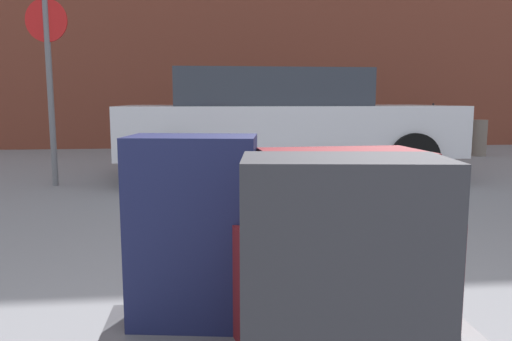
{
  "coord_description": "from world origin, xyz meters",
  "views": [
    {
      "loc": [
        -0.25,
        -1.22,
        1.04
      ],
      "look_at": [
        0.0,
        1.2,
        0.69
      ],
      "focal_mm": 34.83,
      "sensor_mm": 36.0,
      "label": 1
    }
  ],
  "objects_px": {
    "bicycle_leaning": "(413,132)",
    "no_parking_sign": "(49,71)",
    "parked_car": "(281,120)",
    "bollard_kerb_far": "(479,138)",
    "suitcase_navy_front_left": "(193,230)",
    "bollard_kerb_mid": "(422,138)",
    "bollard_kerb_near": "(337,139)",
    "duffel_bag_maroon_rear_left": "(340,275)",
    "duffel_bag_maroon_topmost_pile": "(342,186)",
    "suitcase_charcoal_front_right": "(341,301)"
  },
  "relations": [
    {
      "from": "parked_car",
      "to": "bicycle_leaning",
      "type": "xyz_separation_m",
      "value": [
        3.23,
        3.19,
        -0.39
      ]
    },
    {
      "from": "duffel_bag_maroon_rear_left",
      "to": "bollard_kerb_mid",
      "type": "xyz_separation_m",
      "value": [
        3.54,
        7.28,
        -0.18
      ]
    },
    {
      "from": "bollard_kerb_far",
      "to": "no_parking_sign",
      "type": "xyz_separation_m",
      "value": [
        -6.87,
        -2.51,
        1.04
      ]
    },
    {
      "from": "bicycle_leaning",
      "to": "bollard_kerb_near",
      "type": "height_order",
      "value": "bicycle_leaning"
    },
    {
      "from": "suitcase_navy_front_left",
      "to": "bollard_kerb_near",
      "type": "bearing_deg",
      "value": 80.16
    },
    {
      "from": "bicycle_leaning",
      "to": "no_parking_sign",
      "type": "distance_m",
      "value": 7.15
    },
    {
      "from": "duffel_bag_maroon_rear_left",
      "to": "parked_car",
      "type": "relative_size",
      "value": 0.15
    },
    {
      "from": "bollard_kerb_mid",
      "to": "bollard_kerb_far",
      "type": "relative_size",
      "value": 1.0
    },
    {
      "from": "duffel_bag_maroon_rear_left",
      "to": "bollard_kerb_far",
      "type": "height_order",
      "value": "duffel_bag_maroon_rear_left"
    },
    {
      "from": "suitcase_charcoal_front_right",
      "to": "bicycle_leaning",
      "type": "relative_size",
      "value": 0.34
    },
    {
      "from": "bollard_kerb_near",
      "to": "bollard_kerb_mid",
      "type": "xyz_separation_m",
      "value": [
        1.58,
        0.0,
        0.0
      ]
    },
    {
      "from": "suitcase_navy_front_left",
      "to": "bollard_kerb_mid",
      "type": "bearing_deg",
      "value": 69.63
    },
    {
      "from": "bollard_kerb_near",
      "to": "bollard_kerb_mid",
      "type": "relative_size",
      "value": 1.0
    },
    {
      "from": "parked_car",
      "to": "bicycle_leaning",
      "type": "bearing_deg",
      "value": 44.59
    },
    {
      "from": "bollard_kerb_mid",
      "to": "duffel_bag_maroon_rear_left",
      "type": "bearing_deg",
      "value": -115.95
    },
    {
      "from": "parked_car",
      "to": "bollard_kerb_mid",
      "type": "xyz_separation_m",
      "value": [
        2.92,
        2.07,
        -0.43
      ]
    },
    {
      "from": "duffel_bag_maroon_rear_left",
      "to": "suitcase_charcoal_front_right",
      "type": "height_order",
      "value": "suitcase_charcoal_front_right"
    },
    {
      "from": "duffel_bag_maroon_topmost_pile",
      "to": "no_parking_sign",
      "type": "height_order",
      "value": "no_parking_sign"
    },
    {
      "from": "bollard_kerb_far",
      "to": "suitcase_navy_front_left",
      "type": "bearing_deg",
      "value": -125.36
    },
    {
      "from": "suitcase_charcoal_front_right",
      "to": "duffel_bag_maroon_rear_left",
      "type": "bearing_deg",
      "value": 81.6
    },
    {
      "from": "duffel_bag_maroon_rear_left",
      "to": "suitcase_navy_front_left",
      "type": "distance_m",
      "value": 0.47
    },
    {
      "from": "bicycle_leaning",
      "to": "duffel_bag_maroon_rear_left",
      "type": "bearing_deg",
      "value": -114.68
    },
    {
      "from": "duffel_bag_maroon_topmost_pile",
      "to": "bollard_kerb_near",
      "type": "relative_size",
      "value": 0.71
    },
    {
      "from": "bollard_kerb_mid",
      "to": "suitcase_navy_front_left",
      "type": "bearing_deg",
      "value": -119.06
    },
    {
      "from": "duffel_bag_maroon_topmost_pile",
      "to": "bicycle_leaning",
      "type": "height_order",
      "value": "bicycle_leaning"
    },
    {
      "from": "duffel_bag_maroon_rear_left",
      "to": "parked_car",
      "type": "bearing_deg",
      "value": 70.8
    },
    {
      "from": "bollard_kerb_mid",
      "to": "suitcase_charcoal_front_right",
      "type": "bearing_deg",
      "value": -115.36
    },
    {
      "from": "bicycle_leaning",
      "to": "suitcase_charcoal_front_right",
      "type": "bearing_deg",
      "value": -114.22
    },
    {
      "from": "suitcase_charcoal_front_right",
      "to": "suitcase_navy_front_left",
      "type": "xyz_separation_m",
      "value": [
        -0.31,
        0.58,
        0.0
      ]
    },
    {
      "from": "suitcase_navy_front_left",
      "to": "no_parking_sign",
      "type": "relative_size",
      "value": 0.27
    },
    {
      "from": "bicycle_leaning",
      "to": "bollard_kerb_far",
      "type": "distance_m",
      "value": 1.37
    },
    {
      "from": "bicycle_leaning",
      "to": "bollard_kerb_mid",
      "type": "xyz_separation_m",
      "value": [
        -0.32,
        -1.12,
        -0.04
      ]
    },
    {
      "from": "bollard_kerb_near",
      "to": "bollard_kerb_mid",
      "type": "bearing_deg",
      "value": 0.0
    },
    {
      "from": "bicycle_leaning",
      "to": "no_parking_sign",
      "type": "height_order",
      "value": "no_parking_sign"
    },
    {
      "from": "suitcase_navy_front_left",
      "to": "parked_car",
      "type": "relative_size",
      "value": 0.14
    },
    {
      "from": "suitcase_navy_front_left",
      "to": "no_parking_sign",
      "type": "bearing_deg",
      "value": 119.56
    },
    {
      "from": "suitcase_charcoal_front_right",
      "to": "bollard_kerb_near",
      "type": "xyz_separation_m",
      "value": [
        2.09,
        7.76,
        -0.3
      ]
    },
    {
      "from": "suitcase_navy_front_left",
      "to": "bicycle_leaning",
      "type": "distance_m",
      "value": 9.34
    },
    {
      "from": "suitcase_charcoal_front_right",
      "to": "bicycle_leaning",
      "type": "height_order",
      "value": "bicycle_leaning"
    },
    {
      "from": "suitcase_charcoal_front_right",
      "to": "suitcase_navy_front_left",
      "type": "bearing_deg",
      "value": 125.09
    },
    {
      "from": "suitcase_navy_front_left",
      "to": "bicycle_leaning",
      "type": "relative_size",
      "value": 0.34
    },
    {
      "from": "suitcase_charcoal_front_right",
      "to": "duffel_bag_maroon_topmost_pile",
      "type": "bearing_deg",
      "value": 81.6
    },
    {
      "from": "duffel_bag_maroon_rear_left",
      "to": "duffel_bag_maroon_topmost_pile",
      "type": "height_order",
      "value": "duffel_bag_maroon_topmost_pile"
    },
    {
      "from": "suitcase_navy_front_left",
      "to": "no_parking_sign",
      "type": "height_order",
      "value": "no_parking_sign"
    },
    {
      "from": "parked_car",
      "to": "bollard_kerb_near",
      "type": "bearing_deg",
      "value": 57.16
    },
    {
      "from": "suitcase_navy_front_left",
      "to": "parked_car",
      "type": "xyz_separation_m",
      "value": [
        1.07,
        5.1,
        0.13
      ]
    },
    {
      "from": "duffel_bag_maroon_rear_left",
      "to": "duffel_bag_maroon_topmost_pile",
      "type": "relative_size",
      "value": 1.38
    },
    {
      "from": "parked_car",
      "to": "bollard_kerb_far",
      "type": "bearing_deg",
      "value": 27.23
    },
    {
      "from": "bollard_kerb_near",
      "to": "bollard_kerb_mid",
      "type": "distance_m",
      "value": 1.58
    },
    {
      "from": "duffel_bag_maroon_topmost_pile",
      "to": "bollard_kerb_far",
      "type": "relative_size",
      "value": 0.71
    }
  ]
}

